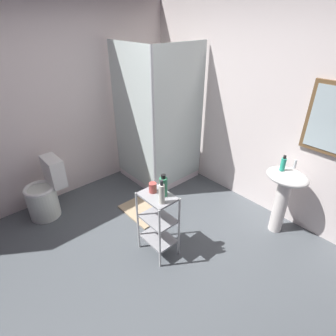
{
  "coord_description": "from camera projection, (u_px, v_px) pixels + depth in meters",
  "views": [
    {
      "loc": [
        1.65,
        -1.13,
        2.3
      ],
      "look_at": [
        -0.2,
        0.52,
        0.88
      ],
      "focal_mm": 29.18,
      "sensor_mm": 36.0,
      "label": 1
    }
  ],
  "objects": [
    {
      "name": "ground_plane",
      "position": [
        144.0,
        265.0,
        2.87
      ],
      "size": [
        4.2,
        4.2,
        0.02
      ],
      "primitive_type": "cube",
      "color": "#4F555A"
    },
    {
      "name": "wall_back",
      "position": [
        262.0,
        112.0,
        3.3
      ],
      "size": [
        4.2,
        0.14,
        2.5
      ],
      "color": "white",
      "rests_on": "ground_plane"
    },
    {
      "name": "wall_left",
      "position": [
        50.0,
        108.0,
        3.44
      ],
      "size": [
        0.1,
        4.2,
        2.5
      ],
      "primitive_type": "cube",
      "color": "silver",
      "rests_on": "ground_plane"
    },
    {
      "name": "shower_stall",
      "position": [
        158.0,
        152.0,
        4.11
      ],
      "size": [
        0.92,
        0.92,
        2.0
      ],
      "color": "white",
      "rests_on": "ground_plane"
    },
    {
      "name": "pedestal_sink",
      "position": [
        284.0,
        189.0,
        3.04
      ],
      "size": [
        0.46,
        0.37,
        0.81
      ],
      "color": "white",
      "rests_on": "ground_plane"
    },
    {
      "name": "sink_faucet",
      "position": [
        295.0,
        164.0,
        2.97
      ],
      "size": [
        0.03,
        0.03,
        0.1
      ],
      "primitive_type": "cylinder",
      "color": "silver",
      "rests_on": "pedestal_sink"
    },
    {
      "name": "toilet",
      "position": [
        46.0,
        194.0,
        3.43
      ],
      "size": [
        0.37,
        0.49,
        0.76
      ],
      "color": "white",
      "rests_on": "ground_plane"
    },
    {
      "name": "storage_cart",
      "position": [
        158.0,
        220.0,
        2.82
      ],
      "size": [
        0.38,
        0.28,
        0.74
      ],
      "color": "silver",
      "rests_on": "ground_plane"
    },
    {
      "name": "hand_soap_bottle",
      "position": [
        283.0,
        164.0,
        2.92
      ],
      "size": [
        0.05,
        0.05,
        0.18
      ],
      "color": "#2DBC99",
      "rests_on": "pedestal_sink"
    },
    {
      "name": "lotion_bottle_white",
      "position": [
        162.0,
        193.0,
        2.51
      ],
      "size": [
        0.06,
        0.06,
        0.25
      ],
      "color": "white",
      "rests_on": "storage_cart"
    },
    {
      "name": "body_wash_bottle_green",
      "position": [
        163.0,
        186.0,
        2.62
      ],
      "size": [
        0.08,
        0.08,
        0.24
      ],
      "color": "#369062",
      "rests_on": "storage_cart"
    },
    {
      "name": "rinse_cup",
      "position": [
        153.0,
        188.0,
        2.7
      ],
      "size": [
        0.08,
        0.08,
        0.1
      ],
      "primitive_type": "cylinder",
      "color": "#B24742",
      "rests_on": "storage_cart"
    },
    {
      "name": "bath_mat",
      "position": [
        143.0,
        211.0,
        3.62
      ],
      "size": [
        0.6,
        0.4,
        0.02
      ],
      "primitive_type": "cube",
      "color": "tan",
      "rests_on": "ground_plane"
    }
  ]
}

